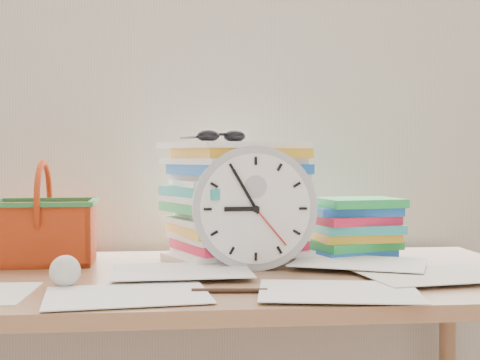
{
  "coord_description": "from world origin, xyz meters",
  "views": [
    {
      "loc": [
        -0.09,
        0.17,
        1.0
      ],
      "look_at": [
        0.05,
        1.6,
        0.95
      ],
      "focal_mm": 50.0,
      "sensor_mm": 36.0,
      "label": 1
    }
  ],
  "objects": [
    {
      "name": "pen",
      "position": [
        0.01,
        1.38,
        0.75
      ],
      "size": [
        0.14,
        0.02,
        0.01
      ],
      "primitive_type": "cylinder",
      "rotation": [
        0.0,
        1.57,
        -0.09
      ],
      "color": "black",
      "rests_on": "desk"
    },
    {
      "name": "paper_stack",
      "position": [
        0.06,
        1.78,
        0.89
      ],
      "size": [
        0.4,
        0.37,
        0.29
      ],
      "primitive_type": null,
      "rotation": [
        0.0,
        0.0,
        0.37
      ],
      "color": "white",
      "rests_on": "desk"
    },
    {
      "name": "basket",
      "position": [
        -0.39,
        1.77,
        0.87
      ],
      "size": [
        0.25,
        0.19,
        0.24
      ],
      "primitive_type": null,
      "rotation": [
        0.0,
        0.0,
        0.03
      ],
      "color": "#C53F13",
      "rests_on": "desk"
    },
    {
      "name": "curtain",
      "position": [
        0.0,
        1.98,
        1.3
      ],
      "size": [
        2.4,
        0.01,
        2.5
      ],
      "primitive_type": "cube",
      "color": "beige",
      "rests_on": "room_shell"
    },
    {
      "name": "sunglasses",
      "position": [
        0.03,
        1.79,
        1.05
      ],
      "size": [
        0.18,
        0.16,
        0.04
      ],
      "primitive_type": null,
      "rotation": [
        0.0,
        0.0,
        0.34
      ],
      "color": "black",
      "rests_on": "paper_stack"
    },
    {
      "name": "crumpled_ball",
      "position": [
        -0.3,
        1.48,
        0.78
      ],
      "size": [
        0.06,
        0.06,
        0.06
      ],
      "primitive_type": "sphere",
      "color": "silver",
      "rests_on": "desk"
    },
    {
      "name": "book_stack",
      "position": [
        0.36,
        1.8,
        0.82
      ],
      "size": [
        0.29,
        0.24,
        0.15
      ],
      "primitive_type": null,
      "rotation": [
        0.0,
        0.0,
        0.22
      ],
      "color": "white",
      "rests_on": "desk"
    },
    {
      "name": "desk",
      "position": [
        0.0,
        1.6,
        0.68
      ],
      "size": [
        1.4,
        0.7,
        0.75
      ],
      "color": "#906543",
      "rests_on": "ground"
    },
    {
      "name": "clock",
      "position": [
        0.09,
        1.64,
        0.89
      ],
      "size": [
        0.27,
        0.05,
        0.27
      ],
      "primitive_type": "cylinder",
      "rotation": [
        1.57,
        0.0,
        0.0
      ],
      "color": "#A7A9B0",
      "rests_on": "desk"
    },
    {
      "name": "scattered_papers",
      "position": [
        0.0,
        1.6,
        0.76
      ],
      "size": [
        1.26,
        0.42,
        0.02
      ],
      "primitive_type": null,
      "color": "white",
      "rests_on": "desk"
    }
  ]
}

